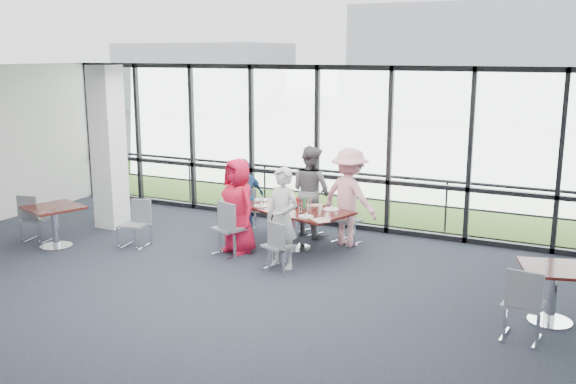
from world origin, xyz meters
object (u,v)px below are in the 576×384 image
at_px(diner_end, 245,198).
at_px(chair_main_fr, 347,220).
at_px(diner_near_left, 238,206).
at_px(chair_spare_la, 38,218).
at_px(diner_far_right, 349,197).
at_px(side_table_left, 54,213).
at_px(chair_main_fl, 310,213).
at_px(chair_main_nr, 278,246).
at_px(side_table_right, 554,277).
at_px(chair_main_end, 239,212).
at_px(chair_spare_lb, 134,225).
at_px(diner_far_left, 311,191).
at_px(chair_spare_r, 523,304).
at_px(diner_near_right, 283,218).
at_px(chair_main_nl, 229,229).
at_px(main_table, 296,215).
at_px(structural_column, 109,148).

height_order(diner_end, chair_main_fr, diner_end).
relative_size(diner_near_left, chair_spare_la, 1.92).
bearing_deg(diner_end, diner_far_right, 121.52).
relative_size(side_table_left, chair_main_fl, 1.37).
relative_size(diner_far_right, chair_main_fl, 2.19).
height_order(chair_main_nr, chair_spare_la, chair_spare_la).
bearing_deg(chair_main_fr, side_table_left, 49.75).
distance_m(side_table_left, chair_spare_la, 0.62).
relative_size(side_table_right, diner_end, 0.66).
bearing_deg(diner_far_right, side_table_right, 168.37).
height_order(chair_main_fl, chair_main_end, chair_main_end).
relative_size(diner_end, chair_spare_la, 1.72).
relative_size(chair_main_nr, chair_spare_lb, 0.98).
bearing_deg(diner_far_left, chair_spare_r, 167.49).
distance_m(diner_near_left, chair_spare_r, 5.11).
relative_size(side_table_left, diner_near_right, 0.68).
xyz_separation_m(diner_near_right, chair_spare_la, (-4.71, -0.70, -0.39)).
distance_m(diner_end, chair_main_nr, 2.13).
distance_m(side_table_left, diner_far_right, 5.29).
bearing_deg(chair_main_nr, diner_near_right, 112.64).
bearing_deg(diner_near_left, side_table_right, 14.49).
bearing_deg(chair_spare_la, diner_end, 20.02).
bearing_deg(diner_far_right, chair_spare_la, 42.30).
height_order(side_table_right, diner_end, diner_end).
relative_size(chair_main_nr, chair_main_end, 0.98).
bearing_deg(chair_spare_la, chair_spare_lb, 3.07).
distance_m(chair_spare_la, chair_spare_lb, 1.90).
xyz_separation_m(chair_main_nr, chair_spare_lb, (-2.88, -0.02, 0.01)).
relative_size(diner_end, chair_main_nl, 1.57).
xyz_separation_m(diner_near_right, diner_far_right, (0.52, 1.63, 0.06)).
relative_size(main_table, chair_spare_r, 2.37).
bearing_deg(side_table_right, chair_main_nl, 173.69).
distance_m(structural_column, side_table_left, 1.84).
bearing_deg(side_table_right, diner_near_left, 171.20).
bearing_deg(chair_main_fl, diner_near_left, 95.68).
bearing_deg(main_table, diner_far_left, 114.41).
bearing_deg(chair_main_fr, chair_main_nr, 97.59).
bearing_deg(structural_column, diner_far_left, 17.09).
relative_size(side_table_left, chair_main_nl, 1.17).
height_order(chair_main_fr, chair_spare_lb, chair_main_fr).
bearing_deg(chair_main_nr, chair_main_fl, 122.03).
distance_m(diner_far_right, chair_spare_r, 4.34).
relative_size(chair_main_fl, chair_spare_lb, 0.98).
bearing_deg(chair_main_nl, diner_far_left, 87.82).
bearing_deg(chair_spare_la, diner_far_left, 19.23).
relative_size(main_table, side_table_right, 2.19).
bearing_deg(chair_spare_r, chair_main_fl, 149.02).
relative_size(chair_main_end, chair_spare_r, 0.91).
distance_m(chair_main_fl, chair_spare_la, 5.06).
distance_m(side_table_right, diner_near_right, 4.14).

